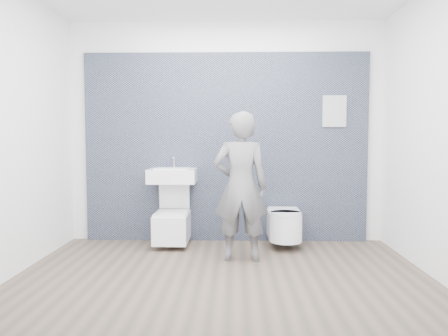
{
  "coord_description": "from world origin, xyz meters",
  "views": [
    {
      "loc": [
        0.12,
        -4.11,
        1.33
      ],
      "look_at": [
        0.0,
        0.6,
        1.0
      ],
      "focal_mm": 35.0,
      "sensor_mm": 36.0,
      "label": 1
    }
  ],
  "objects_px": {
    "washbasin": "(172,175)",
    "toilet_square": "(172,225)",
    "toilet_rounded": "(285,225)",
    "visitor": "(241,186)"
  },
  "relations": [
    {
      "from": "washbasin",
      "to": "toilet_square",
      "type": "distance_m",
      "value": 0.61
    },
    {
      "from": "washbasin",
      "to": "toilet_rounded",
      "type": "distance_m",
      "value": 1.5
    },
    {
      "from": "toilet_rounded",
      "to": "toilet_square",
      "type": "bearing_deg",
      "value": 178.27
    },
    {
      "from": "washbasin",
      "to": "visitor",
      "type": "bearing_deg",
      "value": -38.42
    },
    {
      "from": "washbasin",
      "to": "toilet_square",
      "type": "height_order",
      "value": "washbasin"
    },
    {
      "from": "washbasin",
      "to": "visitor",
      "type": "height_order",
      "value": "visitor"
    },
    {
      "from": "toilet_square",
      "to": "visitor",
      "type": "height_order",
      "value": "visitor"
    },
    {
      "from": "toilet_square",
      "to": "toilet_rounded",
      "type": "relative_size",
      "value": 1.22
    },
    {
      "from": "washbasin",
      "to": "visitor",
      "type": "xyz_separation_m",
      "value": [
        0.83,
        -0.66,
        -0.06
      ]
    },
    {
      "from": "washbasin",
      "to": "toilet_rounded",
      "type": "relative_size",
      "value": 0.89
    }
  ]
}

